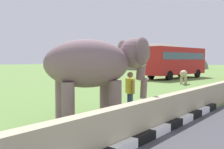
# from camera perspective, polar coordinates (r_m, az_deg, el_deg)

# --- Properties ---
(barrier_parapet) EXTENTS (28.00, 0.36, 1.00)m
(barrier_parapet) POSITION_cam_1_polar(r_m,az_deg,el_deg) (7.05, 5.38, -10.09)
(barrier_parapet) COLOR tan
(barrier_parapet) RESTS_ON ground_plane
(elephant) EXTENTS (3.97, 3.39, 2.96)m
(elephant) POSITION_cam_1_polar(r_m,az_deg,el_deg) (9.33, -3.14, 2.11)
(elephant) COLOR slate
(elephant) RESTS_ON ground_plane
(person_handler) EXTENTS (0.44, 0.58, 1.66)m
(person_handler) POSITION_cam_1_polar(r_m,az_deg,el_deg) (10.18, 3.97, -3.53)
(person_handler) COLOR navy
(person_handler) RESTS_ON ground_plane
(bus_red) EXTENTS (9.65, 3.72, 3.50)m
(bus_red) POSITION_cam_1_polar(r_m,az_deg,el_deg) (30.67, 13.70, 3.06)
(bus_red) COLOR #B21E1E
(bus_red) RESTS_ON ground_plane
(cow_near) EXTENTS (1.93, 0.97, 1.23)m
(cow_near) POSITION_cam_1_polar(r_m,az_deg,el_deg) (23.62, 15.37, 0.07)
(cow_near) COLOR tan
(cow_near) RESTS_ON ground_plane
(hill_east) EXTENTS (30.29, 24.23, 12.41)m
(hill_east) POSITION_cam_1_polar(r_m,az_deg,el_deg) (66.80, 9.60, 1.36)
(hill_east) COLOR slate
(hill_east) RESTS_ON ground_plane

